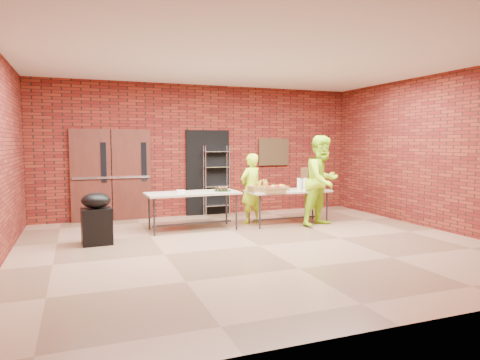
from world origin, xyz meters
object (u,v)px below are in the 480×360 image
Objects in this scene: table_right at (288,193)px; volunteer_man at (322,181)px; table_left at (193,195)px; volunteer_woman at (251,189)px; coffee_dispenser at (311,178)px; covered_grill at (97,218)px; wire_rack at (217,181)px.

volunteer_man is at bearing -34.13° from table_right.
volunteer_man reaches higher than table_left.
table_right is at bearing -4.77° from table_left.
table_left is 2.80m from volunteer_man.
table_left is at bearing 148.48° from volunteer_man.
volunteer_man is (1.36, -0.77, 0.20)m from volunteer_woman.
volunteer_man reaches higher than coffee_dispenser.
table_right is 3.84× the size of coffee_dispenser.
table_right is 1.99× the size of covered_grill.
table_right is at bearing 124.42° from volunteer_man.
covered_grill is at bearing -163.55° from table_left.
volunteer_man is (1.73, -2.09, 0.11)m from wire_rack.
wire_rack is 2.72m from volunteer_man.
coffee_dispenser is (2.75, -0.04, 0.27)m from table_left.
table_left is 1.24× the size of volunteer_woman.
volunteer_woman is (1.39, 0.24, 0.06)m from table_left.
table_right is (2.14, -0.11, -0.03)m from table_left.
covered_grill is at bearing -172.74° from coffee_dispenser.
table_right is 0.83m from volunteer_woman.
table_left is at bearing -123.90° from wire_rack.
table_right is 4.08m from covered_grill.
coffee_dispenser is at bearing 67.96° from volunteer_man.
coffee_dispenser is (1.74, -1.60, 0.13)m from wire_rack.
coffee_dispenser is 4.73m from covered_grill.
table_left is at bearing -11.77° from volunteer_woman.
wire_rack is 2.37m from coffee_dispenser.
coffee_dispenser is at bearing 3.80° from covered_grill.
table_left is 2.77m from coffee_dispenser.
volunteer_man is (0.61, -0.42, 0.29)m from table_right.
coffee_dispenser reaches higher than table_left.
table_right is at bearing 3.96° from covered_grill.
covered_grill is 3.42m from volunteer_woman.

